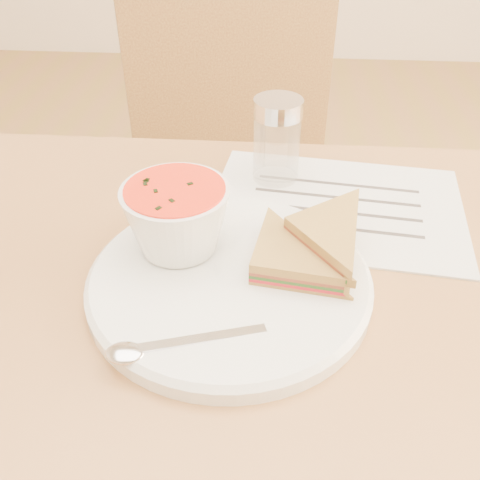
# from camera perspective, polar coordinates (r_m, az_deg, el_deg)

# --- Properties ---
(dining_table) EXTENTS (1.00, 0.70, 0.75)m
(dining_table) POSITION_cam_1_polar(r_m,az_deg,el_deg) (0.88, 3.91, -23.91)
(dining_table) COLOR brown
(dining_table) RESTS_ON floor
(chair_far) EXTENTS (0.56, 0.56, 0.99)m
(chair_far) POSITION_cam_1_polar(r_m,az_deg,el_deg) (1.12, 1.60, 1.86)
(chair_far) COLOR #59331A
(chair_far) RESTS_ON floor
(plate) EXTENTS (0.36, 0.36, 0.02)m
(plate) POSITION_cam_1_polar(r_m,az_deg,el_deg) (0.58, -1.14, -4.46)
(plate) COLOR white
(plate) RESTS_ON dining_table
(soup_bowl) EXTENTS (0.15, 0.15, 0.08)m
(soup_bowl) POSITION_cam_1_polar(r_m,az_deg,el_deg) (0.59, -6.70, 1.99)
(soup_bowl) COLOR white
(soup_bowl) RESTS_ON plate
(sandwich_half_a) EXTENTS (0.12, 0.12, 0.03)m
(sandwich_half_a) POSITION_cam_1_polar(r_m,az_deg,el_deg) (0.55, 0.92, -3.99)
(sandwich_half_a) COLOR #B3873F
(sandwich_half_a) RESTS_ON plate
(sandwich_half_b) EXTENTS (0.15, 0.15, 0.03)m
(sandwich_half_b) POSITION_cam_1_polar(r_m,az_deg,el_deg) (0.59, 4.66, 1.10)
(sandwich_half_b) COLOR #B3873F
(sandwich_half_b) RESTS_ON plate
(spoon) EXTENTS (0.18, 0.09, 0.01)m
(spoon) POSITION_cam_1_polar(r_m,az_deg,el_deg) (0.50, -6.04, -10.82)
(spoon) COLOR silver
(spoon) RESTS_ON plate
(paper_menu) EXTENTS (0.36, 0.28, 0.00)m
(paper_menu) POSITION_cam_1_polar(r_m,az_deg,el_deg) (0.72, 10.16, 3.67)
(paper_menu) COLOR white
(paper_menu) RESTS_ON dining_table
(condiment_shaker) EXTENTS (0.08, 0.08, 0.12)m
(condiment_shaker) POSITION_cam_1_polar(r_m,az_deg,el_deg) (0.74, 3.94, 10.49)
(condiment_shaker) COLOR silver
(condiment_shaker) RESTS_ON dining_table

